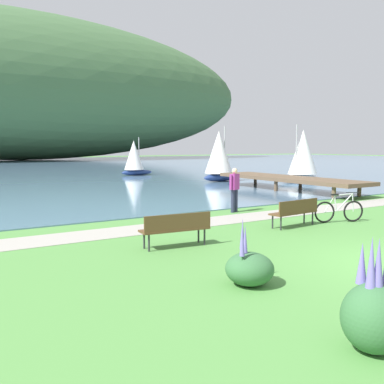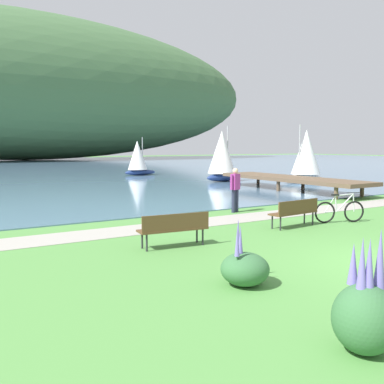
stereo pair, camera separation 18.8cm
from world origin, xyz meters
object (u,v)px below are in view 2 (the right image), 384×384
object	(u,v)px
park_bench_near_camera	(174,227)
sailboat_toward_hillside	(138,157)
bicycle_leaning_near_bench	(340,211)
sailboat_nearest_to_shore	(222,155)
person_at_shoreline	(235,187)
park_bench_further_along	(295,211)
sailboat_mid_bay	(306,155)

from	to	relation	value
park_bench_near_camera	sailboat_toward_hillside	xyz separation A→B (m)	(10.06, 24.62, 1.05)
bicycle_leaning_near_bench	sailboat_toward_hillside	world-z (taller)	sailboat_toward_hillside
sailboat_nearest_to_shore	sailboat_toward_hillside	world-z (taller)	sailboat_nearest_to_shore
park_bench_near_camera	person_at_shoreline	bearing A→B (deg)	38.55
park_bench_further_along	sailboat_toward_hillside	size ratio (longest dim) A/B	0.56
sailboat_nearest_to_shore	sailboat_mid_bay	world-z (taller)	sailboat_mid_bay
sailboat_nearest_to_shore	sailboat_mid_bay	size ratio (longest dim) A/B	0.99
park_bench_further_along	sailboat_toward_hillside	world-z (taller)	sailboat_toward_hillside
park_bench_further_along	person_at_shoreline	size ratio (longest dim) A/B	1.07
sailboat_mid_bay	sailboat_toward_hillside	world-z (taller)	sailboat_mid_bay
bicycle_leaning_near_bench	person_at_shoreline	xyz separation A→B (m)	(-1.61, 3.64, 0.58)
park_bench_further_along	sailboat_mid_bay	distance (m)	16.79
sailboat_mid_bay	sailboat_toward_hillside	distance (m)	14.52
person_at_shoreline	sailboat_toward_hillside	bearing A→B (deg)	75.81
sailboat_nearest_to_shore	sailboat_toward_hillside	xyz separation A→B (m)	(-2.46, 9.04, -0.31)
bicycle_leaning_near_bench	sailboat_nearest_to_shore	bearing A→B (deg)	68.33
park_bench_near_camera	sailboat_mid_bay	size ratio (longest dim) A/B	0.46
bicycle_leaning_near_bench	sailboat_toward_hillside	bearing A→B (deg)	81.50
park_bench_further_along	sailboat_nearest_to_shore	size ratio (longest dim) A/B	0.47
park_bench_near_camera	sailboat_mid_bay	world-z (taller)	sailboat_mid_bay
park_bench_further_along	person_at_shoreline	world-z (taller)	person_at_shoreline
park_bench_further_along	park_bench_near_camera	bearing A→B (deg)	-175.17
park_bench_near_camera	bicycle_leaning_near_bench	xyz separation A→B (m)	(6.42, 0.19, -0.12)
sailboat_nearest_to_shore	sailboat_mid_bay	xyz separation A→B (m)	(4.30, -3.81, 0.02)
park_bench_near_camera	person_at_shoreline	world-z (taller)	person_at_shoreline
park_bench_near_camera	sailboat_toward_hillside	distance (m)	26.62
sailboat_nearest_to_shore	sailboat_toward_hillside	size ratio (longest dim) A/B	1.20
park_bench_further_along	sailboat_mid_bay	xyz separation A→B (m)	(12.26, 11.38, 1.38)
person_at_shoreline	park_bench_further_along	bearing A→B (deg)	-94.11
bicycle_leaning_near_bench	sailboat_mid_bay	bearing A→B (deg)	48.04
park_bench_near_camera	sailboat_mid_bay	xyz separation A→B (m)	(16.83, 11.77, 1.38)
bicycle_leaning_near_bench	sailboat_mid_bay	size ratio (longest dim) A/B	0.42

